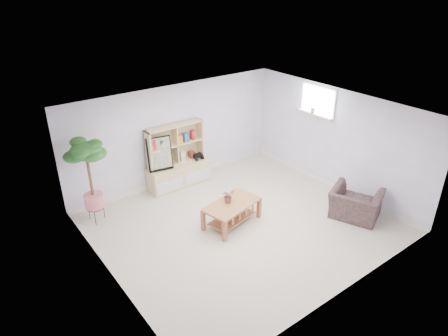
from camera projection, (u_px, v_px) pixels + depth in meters
floor at (241, 225)px, 8.18m from camera, size 5.50×5.00×0.01m
ceiling at (244, 113)px, 7.11m from camera, size 5.50×5.00×0.01m
walls at (243, 173)px, 7.65m from camera, size 5.51×5.01×2.40m
baseboard at (242, 223)px, 8.16m from camera, size 5.50×5.00×0.10m
window at (318, 100)px, 9.19m from camera, size 0.10×0.98×0.68m
window_sill at (315, 114)px, 9.30m from camera, size 0.14×1.00×0.04m
storage_unit at (178, 157)px, 9.38m from camera, size 1.52×0.51×1.52m
poster at (160, 154)px, 9.01m from camera, size 0.59×0.24×0.80m
toy_truck at (198, 156)px, 9.66m from camera, size 0.31×0.21×0.16m
coffee_table at (232, 214)px, 8.13m from camera, size 1.29×0.88×0.48m
table_plant at (228, 196)px, 8.02m from camera, size 0.30×0.27×0.28m
floor_tree at (91, 182)px, 7.94m from camera, size 0.70×0.70×1.83m
armchair at (356, 202)px, 8.29m from camera, size 1.17×1.24×0.73m
sill_plant at (313, 108)px, 9.29m from camera, size 0.14×0.12×0.24m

